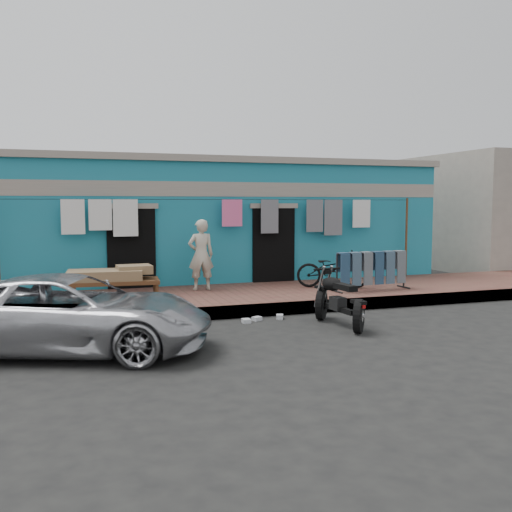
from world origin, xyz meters
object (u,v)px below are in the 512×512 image
(seated_person, at_px, (201,255))
(jeans_rack, at_px, (371,270))
(bicycle, at_px, (333,265))
(charpoy, at_px, (115,283))
(car, at_px, (71,312))
(motorcycle, at_px, (339,298))

(seated_person, relative_size, jeans_rack, 0.84)
(bicycle, height_order, jeans_rack, bicycle)
(charpoy, bearing_deg, bicycle, -1.74)
(jeans_rack, bearing_deg, car, -158.91)
(car, bearing_deg, motorcycle, -65.28)
(car, distance_m, jeans_rack, 6.97)
(car, height_order, motorcycle, car)
(car, bearing_deg, bicycle, -41.47)
(car, distance_m, seated_person, 4.74)
(motorcycle, bearing_deg, car, 178.69)
(car, relative_size, seated_person, 2.64)
(seated_person, height_order, motorcycle, seated_person)
(motorcycle, xyz_separation_m, jeans_rack, (1.90, 2.16, 0.20))
(seated_person, relative_size, charpoy, 0.82)
(car, height_order, jeans_rack, car)
(car, xyz_separation_m, motorcycle, (4.60, 0.35, -0.09))
(seated_person, height_order, bicycle, seated_person)
(bicycle, height_order, motorcycle, bicycle)
(motorcycle, xyz_separation_m, charpoy, (-3.70, 2.92, 0.06))
(seated_person, xyz_separation_m, charpoy, (-1.95, -0.48, -0.48))
(bicycle, distance_m, jeans_rack, 0.91)
(seated_person, xyz_separation_m, bicycle, (2.99, -0.63, -0.27))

